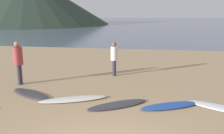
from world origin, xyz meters
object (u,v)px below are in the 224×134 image
(surfboard_4, at_px, (170,106))
(person_1, at_px, (18,59))
(surfboard_2, at_px, (73,99))
(surfboard_1, at_px, (31,94))
(surfboard_3, at_px, (118,105))
(person_2, at_px, (114,56))

(surfboard_4, distance_m, person_1, 6.13)
(surfboard_2, relative_size, person_1, 1.28)
(surfboard_1, height_order, surfboard_3, surfboard_1)
(person_1, bearing_deg, surfboard_1, 70.97)
(surfboard_3, distance_m, surfboard_4, 1.63)
(surfboard_2, xyz_separation_m, surfboard_3, (1.53, -0.23, -0.01))
(surfboard_3, height_order, person_2, person_2)
(person_1, relative_size, person_2, 1.13)
(surfboard_1, xyz_separation_m, person_1, (-1.04, 1.13, 1.00))
(surfboard_4, bearing_deg, surfboard_3, 159.86)
(surfboard_1, relative_size, person_2, 1.24)
(surfboard_2, height_order, surfboard_3, surfboard_2)
(surfboard_1, relative_size, surfboard_4, 0.99)
(surfboard_4, height_order, person_1, person_1)
(surfboard_4, relative_size, person_2, 1.26)
(surfboard_2, xyz_separation_m, person_2, (0.89, 3.36, 0.88))
(surfboard_3, relative_size, person_1, 1.15)
(surfboard_3, bearing_deg, surfboard_1, 137.15)
(surfboard_1, height_order, surfboard_4, surfboard_4)
(person_1, distance_m, person_2, 4.09)
(surfboard_1, relative_size, surfboard_2, 0.86)
(surfboard_4, bearing_deg, person_2, 98.20)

